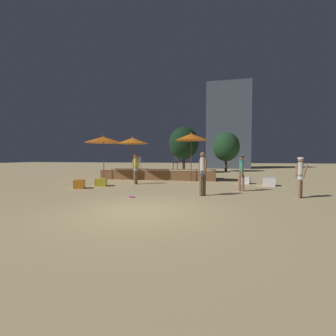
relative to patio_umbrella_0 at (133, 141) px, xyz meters
name	(u,v)px	position (x,y,z in m)	size (l,w,h in m)	color
ground_plane	(139,211)	(3.43, -8.43, -2.75)	(120.00, 120.00, 0.00)	tan
wooden_deck	(159,174)	(1.47, 1.71, -2.41)	(8.39, 2.57, 0.76)	brown
patio_umbrella_0	(133,141)	(0.00, 0.00, 0.00)	(2.17, 2.17, 3.04)	brown
patio_umbrella_1	(191,137)	(4.03, 0.21, 0.21)	(2.16, 2.16, 3.27)	brown
patio_umbrella_2	(103,140)	(-2.26, 0.11, 0.13)	(2.68, 2.68, 3.18)	brown
cube_seat_0	(269,182)	(8.59, -1.19, -2.51)	(0.66, 0.66, 0.48)	white
cube_seat_1	(79,184)	(-1.26, -4.37, -2.53)	(0.66, 0.66, 0.44)	orange
cube_seat_2	(101,182)	(-0.63, -3.27, -2.55)	(0.76, 0.76, 0.42)	yellow
cube_seat_3	(245,180)	(7.41, -0.38, -2.54)	(0.69, 0.69, 0.44)	white
person_0	(241,172)	(6.85, -3.61, -1.82)	(0.29, 0.44, 1.68)	#997051
person_1	(203,171)	(5.13, -5.28, -1.73)	(0.39, 0.42, 1.84)	brown
person_2	(136,167)	(0.94, -1.99, -1.73)	(0.52, 0.30, 1.79)	#997051
person_3	(300,176)	(8.93, -4.98, -1.86)	(0.42, 0.34, 1.62)	#997051
bistro_chair_0	(139,161)	(-0.42, 2.49, -1.44)	(0.42, 0.43, 0.90)	#47474C
bistro_chair_1	(175,162)	(2.81, 1.15, -1.44)	(0.40, 0.40, 0.90)	#2D3338
frisbee_disc	(131,197)	(2.35, -6.27, -2.74)	(0.26, 0.26, 0.03)	#E54C99
background_tree_0	(184,143)	(2.30, 8.76, 0.35)	(3.09, 3.09, 4.81)	#3D2B1C
background_tree_1	(226,147)	(6.76, 11.91, 0.07)	(3.01, 3.01, 4.49)	#3D2B1C
distant_building	(228,127)	(7.28, 20.33, 3.49)	(6.26, 4.04, 12.48)	#4C5666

